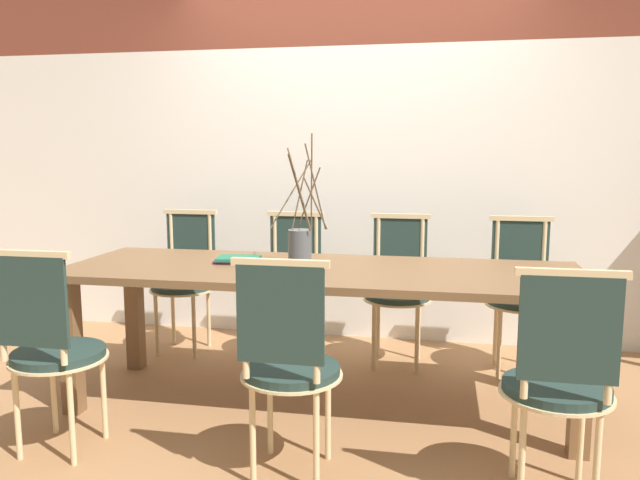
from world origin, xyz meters
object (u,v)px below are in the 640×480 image
at_px(dining_table, 320,285).
at_px(chair_near_center, 559,377).
at_px(vase_centerpiece, 300,244).
at_px(book_stack, 238,260).
at_px(chair_far_center, 398,284).

height_order(dining_table, chair_near_center, chair_near_center).
relative_size(chair_near_center, vase_centerpiece, 1.37).
bearing_deg(chair_near_center, vase_centerpiece, 145.57).
bearing_deg(book_stack, vase_centerpiece, -4.08).
bearing_deg(dining_table, book_stack, 171.12).
height_order(dining_table, chair_far_center, chair_far_center).
bearing_deg(chair_far_center, dining_table, 64.80).
bearing_deg(vase_centerpiece, dining_table, -22.47).
xyz_separation_m(chair_near_center, book_stack, (-1.56, 0.85, 0.26)).
bearing_deg(vase_centerpiece, book_stack, 175.92).
relative_size(dining_table, chair_near_center, 2.83).
bearing_deg(book_stack, chair_near_center, -28.55).
distance_m(dining_table, chair_far_center, 0.87).
xyz_separation_m(dining_table, chair_far_center, (0.36, 0.77, -0.15)).
bearing_deg(chair_near_center, dining_table, 144.43).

